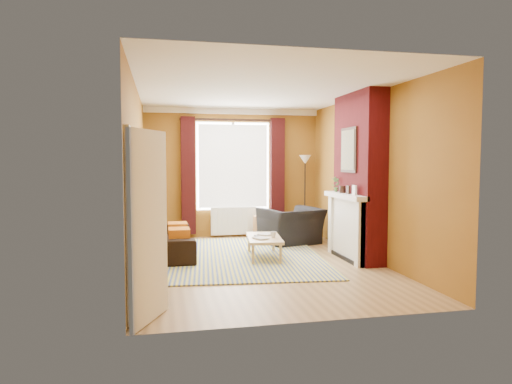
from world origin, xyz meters
TOP-DOWN VIEW (x-y plane):
  - ground at (0.00, 0.00)m, footprint 5.50×5.50m
  - room_walls at (0.64, 0.28)m, footprint 3.82×5.54m
  - striped_rug at (-0.13, 0.56)m, footprint 2.91×3.81m
  - sofa at (-1.42, 0.98)m, footprint 0.81×2.07m
  - armchair at (1.00, 1.59)m, footprint 1.35×1.26m
  - coffee_table at (0.16, 0.37)m, footprint 0.70×1.18m
  - wicker_stool at (0.57, 2.40)m, footprint 0.48×0.48m
  - floor_lamp at (1.55, 2.40)m, footprint 0.34×0.34m
  - book_a at (-0.02, 0.13)m, footprint 0.27×0.31m
  - book_b at (0.18, 0.64)m, footprint 0.35×0.35m
  - mug at (0.30, 0.27)m, footprint 0.12×0.12m
  - tv_remote at (0.05, 0.37)m, footprint 0.08×0.16m

SIDE VIEW (x-z plane):
  - ground at x=0.00m, z-range 0.00..0.00m
  - striped_rug at x=-0.13m, z-range 0.00..0.02m
  - wicker_stool at x=0.57m, z-range 0.00..0.48m
  - sofa at x=-1.42m, z-range 0.00..0.61m
  - coffee_table at x=0.16m, z-range 0.15..0.52m
  - armchair at x=1.00m, z-range 0.00..0.72m
  - book_b at x=0.18m, z-range 0.37..0.39m
  - tv_remote at x=0.05m, z-range 0.37..0.39m
  - book_a at x=-0.02m, z-range 0.37..0.40m
  - mug at x=0.30m, z-range 0.37..0.47m
  - room_walls at x=0.64m, z-range -0.03..2.80m
  - floor_lamp at x=1.55m, z-range 0.52..2.31m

